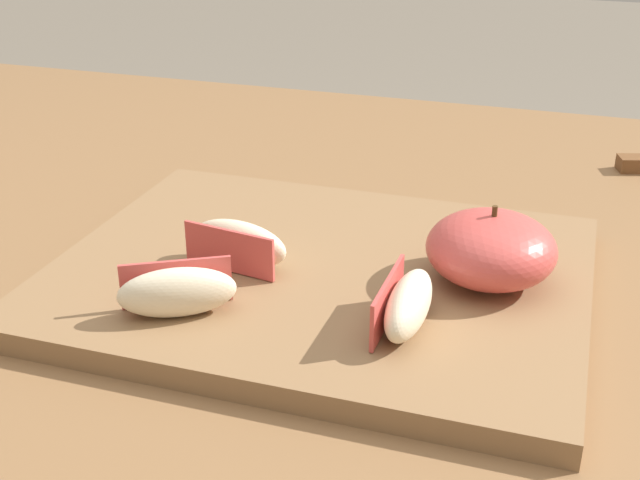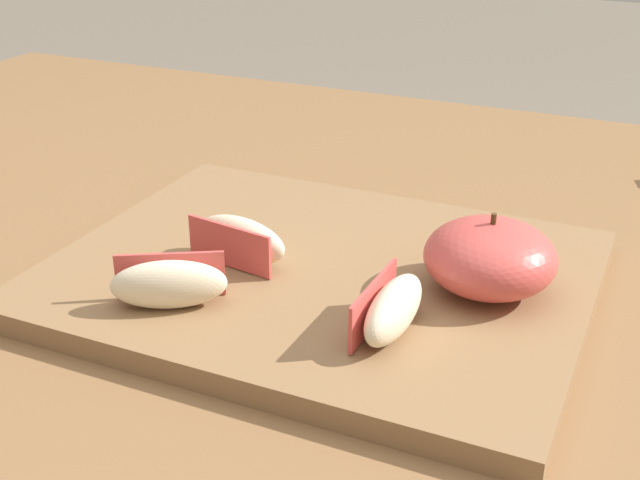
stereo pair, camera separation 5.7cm
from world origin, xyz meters
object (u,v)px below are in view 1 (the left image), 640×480
Objects in this scene: apple_wedge_front at (177,291)px; apple_wedge_near_knife at (238,244)px; cutting_board at (320,277)px; apple_half_skin_up at (491,248)px; apple_wedge_right at (407,304)px.

apple_wedge_near_knife is at bearing 82.97° from apple_wedge_front.
cutting_board is 0.12m from apple_half_skin_up.
apple_wedge_front is at bearing -125.26° from cutting_board.
apple_wedge_near_knife is 1.03× the size of apple_wedge_right.
apple_wedge_near_knife is 0.14m from apple_wedge_right.
apple_wedge_front is at bearing -168.48° from apple_wedge_right.
apple_wedge_right is (0.07, -0.06, 0.02)m from cutting_board.
apple_wedge_front is (-0.18, -0.10, -0.01)m from apple_half_skin_up.
cutting_board is 4.22× the size of apple_half_skin_up.
cutting_board is at bearing 54.74° from apple_wedge_front.
apple_wedge_near_knife and apple_wedge_right have the same top height.
apple_wedge_front reaches higher than cutting_board.
apple_wedge_right is at bearing 11.52° from apple_wedge_front.
apple_wedge_right is (-0.04, -0.08, -0.01)m from apple_half_skin_up.
apple_wedge_front is (-0.06, -0.09, 0.02)m from cutting_board.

